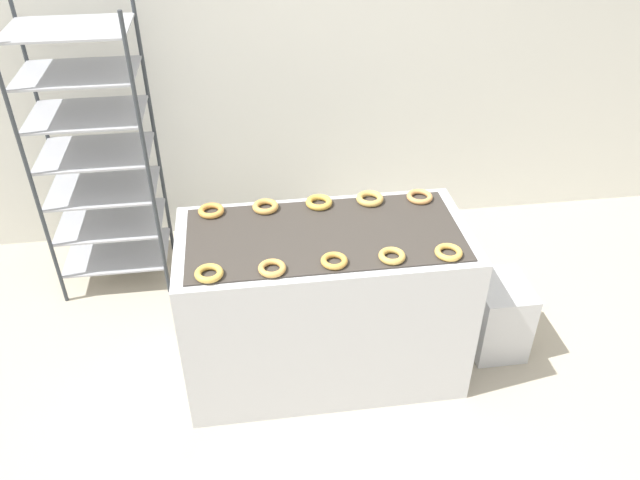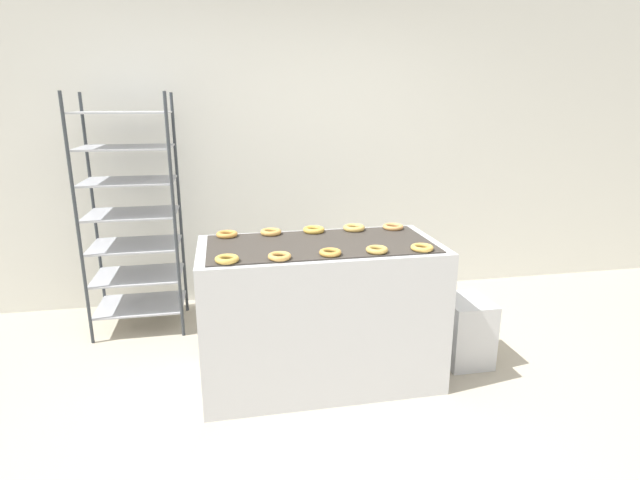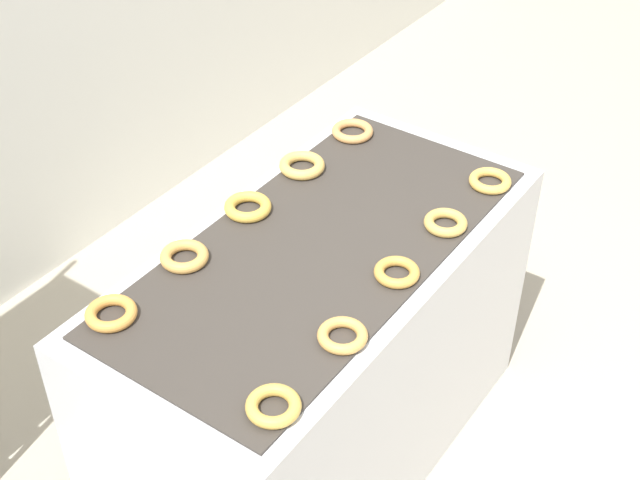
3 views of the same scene
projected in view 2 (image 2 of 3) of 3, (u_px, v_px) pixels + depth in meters
name	position (u px, v px, depth m)	size (l,w,h in m)	color
ground_plane	(342.00, 435.00, 2.67)	(14.00, 14.00, 0.00)	#B2A893
wall_back	(286.00, 141.00, 4.30)	(8.00, 0.05, 2.80)	silver
fryer_machine	(320.00, 312.00, 3.12)	(1.46, 0.72, 0.90)	silver
baking_rack_cart	(132.00, 214.00, 3.74)	(0.68, 0.51, 1.79)	#33383D
glaze_bin	(465.00, 330.00, 3.39)	(0.29, 0.36, 0.45)	silver
donut_near_leftmost	(227.00, 259.00, 2.65)	(0.13, 0.13, 0.03)	gold
donut_near_left	(280.00, 256.00, 2.70)	(0.13, 0.13, 0.03)	tan
donut_near_center	(330.00, 252.00, 2.77)	(0.12, 0.12, 0.03)	gold
donut_near_right	(377.00, 250.00, 2.82)	(0.13, 0.13, 0.03)	tan
donut_near_rightmost	(422.00, 248.00, 2.86)	(0.13, 0.13, 0.03)	gold
donut_far_leftmost	(227.00, 234.00, 3.15)	(0.13, 0.13, 0.03)	gold
donut_far_left	(271.00, 232.00, 3.20)	(0.13, 0.13, 0.03)	tan
donut_far_center	(314.00, 230.00, 3.25)	(0.14, 0.14, 0.03)	gold
donut_far_right	(354.00, 228.00, 3.30)	(0.14, 0.14, 0.03)	tan
donut_far_rightmost	(393.00, 227.00, 3.34)	(0.14, 0.14, 0.03)	tan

